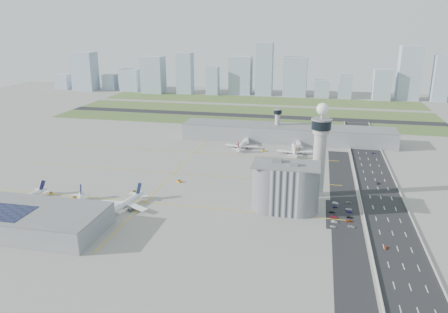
% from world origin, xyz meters
% --- Properties ---
extents(ground, '(1000.00, 1000.00, 0.00)m').
position_xyz_m(ground, '(0.00, 0.00, 0.00)').
color(ground, gray).
extents(grass_strip_0, '(480.00, 50.00, 0.08)m').
position_xyz_m(grass_strip_0, '(-20.00, 225.00, 0.04)').
color(grass_strip_0, '#3F5428').
rests_on(grass_strip_0, ground).
extents(grass_strip_1, '(480.00, 60.00, 0.08)m').
position_xyz_m(grass_strip_1, '(-20.00, 300.00, 0.04)').
color(grass_strip_1, '#576F34').
rests_on(grass_strip_1, ground).
extents(grass_strip_2, '(480.00, 70.00, 0.08)m').
position_xyz_m(grass_strip_2, '(-20.00, 380.00, 0.04)').
color(grass_strip_2, '#526B33').
rests_on(grass_strip_2, ground).
extents(runway, '(480.00, 22.00, 0.10)m').
position_xyz_m(runway, '(-20.00, 262.00, 0.06)').
color(runway, black).
rests_on(runway, ground).
extents(highway, '(28.00, 500.00, 0.10)m').
position_xyz_m(highway, '(115.00, 0.00, 0.05)').
color(highway, black).
rests_on(highway, ground).
extents(barrier_left, '(0.60, 500.00, 1.20)m').
position_xyz_m(barrier_left, '(101.00, 0.00, 0.60)').
color(barrier_left, '#9E9E99').
rests_on(barrier_left, ground).
extents(barrier_right, '(0.60, 500.00, 1.20)m').
position_xyz_m(barrier_right, '(129.00, 0.00, 0.60)').
color(barrier_right, '#9E9E99').
rests_on(barrier_right, ground).
extents(landside_road, '(18.00, 260.00, 0.08)m').
position_xyz_m(landside_road, '(90.00, -10.00, 0.04)').
color(landside_road, black).
rests_on(landside_road, ground).
extents(parking_lot, '(20.00, 44.00, 0.10)m').
position_xyz_m(parking_lot, '(88.00, -22.00, 0.05)').
color(parking_lot, black).
rests_on(parking_lot, ground).
extents(taxiway_line_h_0, '(260.00, 0.60, 0.01)m').
position_xyz_m(taxiway_line_h_0, '(-40.00, -30.00, 0.01)').
color(taxiway_line_h_0, yellow).
rests_on(taxiway_line_h_0, ground).
extents(taxiway_line_h_1, '(260.00, 0.60, 0.01)m').
position_xyz_m(taxiway_line_h_1, '(-40.00, 30.00, 0.01)').
color(taxiway_line_h_1, yellow).
rests_on(taxiway_line_h_1, ground).
extents(taxiway_line_h_2, '(260.00, 0.60, 0.01)m').
position_xyz_m(taxiway_line_h_2, '(-40.00, 90.00, 0.01)').
color(taxiway_line_h_2, yellow).
rests_on(taxiway_line_h_2, ground).
extents(taxiway_line_v, '(0.60, 260.00, 0.01)m').
position_xyz_m(taxiway_line_v, '(-40.00, 30.00, 0.01)').
color(taxiway_line_v, yellow).
rests_on(taxiway_line_v, ground).
extents(control_tower, '(14.00, 14.00, 64.50)m').
position_xyz_m(control_tower, '(72.00, 8.00, 35.04)').
color(control_tower, '#ADAAA5').
rests_on(control_tower, ground).
extents(secondary_tower, '(8.60, 8.60, 31.90)m').
position_xyz_m(secondary_tower, '(30.00, 150.00, 18.80)').
color(secondary_tower, '#ADAAA5').
rests_on(secondary_tower, ground).
extents(admin_building, '(42.00, 24.00, 33.50)m').
position_xyz_m(admin_building, '(51.99, -22.00, 15.30)').
color(admin_building, '#B2B2B7').
rests_on(admin_building, ground).
extents(terminal_pier, '(210.00, 32.00, 15.80)m').
position_xyz_m(terminal_pier, '(40.00, 148.00, 7.90)').
color(terminal_pier, gray).
rests_on(terminal_pier, ground).
extents(near_terminal, '(84.00, 42.00, 13.00)m').
position_xyz_m(near_terminal, '(-88.07, -82.02, 6.43)').
color(near_terminal, gray).
rests_on(near_terminal, ground).
extents(airplane_near_a, '(39.74, 43.54, 10.23)m').
position_xyz_m(airplane_near_a, '(-118.87, -47.35, 5.12)').
color(airplane_near_a, white).
rests_on(airplane_near_a, ground).
extents(airplane_near_b, '(42.51, 45.70, 10.33)m').
position_xyz_m(airplane_near_b, '(-78.09, -49.07, 5.17)').
color(airplane_near_b, white).
rests_on(airplane_near_b, ground).
extents(airplane_near_c, '(42.35, 47.32, 11.63)m').
position_xyz_m(airplane_near_c, '(-48.88, -43.72, 5.81)').
color(airplane_near_c, white).
rests_on(airplane_near_c, ground).
extents(airplane_far_a, '(32.54, 38.04, 10.48)m').
position_xyz_m(airplane_far_a, '(0.30, 113.00, 5.24)').
color(airplane_far_a, white).
rests_on(airplane_far_a, ground).
extents(airplane_far_b, '(35.89, 41.01, 10.64)m').
position_xyz_m(airplane_far_b, '(50.46, 104.88, 5.32)').
color(airplane_far_b, white).
rests_on(airplane_far_b, ground).
extents(jet_bridge_near_0, '(5.39, 14.31, 5.70)m').
position_xyz_m(jet_bridge_near_0, '(-113.00, -61.00, 2.85)').
color(jet_bridge_near_0, silver).
rests_on(jet_bridge_near_0, ground).
extents(jet_bridge_near_1, '(5.39, 14.31, 5.70)m').
position_xyz_m(jet_bridge_near_1, '(-83.00, -61.00, 2.85)').
color(jet_bridge_near_1, silver).
rests_on(jet_bridge_near_1, ground).
extents(jet_bridge_near_2, '(5.39, 14.31, 5.70)m').
position_xyz_m(jet_bridge_near_2, '(-53.00, -61.00, 2.85)').
color(jet_bridge_near_2, silver).
rests_on(jet_bridge_near_2, ground).
extents(jet_bridge_far_0, '(5.39, 14.31, 5.70)m').
position_xyz_m(jet_bridge_far_0, '(2.00, 132.00, 2.85)').
color(jet_bridge_far_0, silver).
rests_on(jet_bridge_far_0, ground).
extents(jet_bridge_far_1, '(5.39, 14.31, 5.70)m').
position_xyz_m(jet_bridge_far_1, '(52.00, 132.00, 2.85)').
color(jet_bridge_far_1, silver).
rests_on(jet_bridge_far_1, ground).
extents(tug_0, '(3.58, 3.32, 1.72)m').
position_xyz_m(tug_0, '(-109.26, -30.55, 0.86)').
color(tug_0, yellow).
rests_on(tug_0, ground).
extents(tug_1, '(3.77, 4.35, 2.12)m').
position_xyz_m(tug_1, '(-89.53, -34.63, 1.06)').
color(tug_1, orange).
rests_on(tug_1, ground).
extents(tug_2, '(3.10, 4.02, 2.11)m').
position_xyz_m(tug_2, '(-53.12, -16.74, 1.06)').
color(tug_2, '#D9B000').
rests_on(tug_2, ground).
extents(tug_3, '(3.94, 3.71, 1.89)m').
position_xyz_m(tug_3, '(-29.41, 11.37, 0.94)').
color(tug_3, orange).
rests_on(tug_3, ground).
extents(tug_4, '(2.23, 3.21, 1.85)m').
position_xyz_m(tug_4, '(22.36, 106.29, 0.93)').
color(tug_4, '#EEBF04').
rests_on(tug_4, ground).
extents(tug_5, '(2.59, 3.66, 2.07)m').
position_xyz_m(tug_5, '(51.30, 115.93, 1.03)').
color(tug_5, '#FC9E0E').
rests_on(tug_5, ground).
extents(car_lot_0, '(3.50, 1.41, 1.19)m').
position_xyz_m(car_lot_0, '(81.95, -41.53, 0.60)').
color(car_lot_0, silver).
rests_on(car_lot_0, ground).
extents(car_lot_1, '(3.86, 1.38, 1.27)m').
position_xyz_m(car_lot_1, '(82.87, -34.79, 0.63)').
color(car_lot_1, '#B1B1B1').
rests_on(car_lot_1, ground).
extents(car_lot_2, '(4.39, 2.05, 1.22)m').
position_xyz_m(car_lot_2, '(82.77, -28.09, 0.61)').
color(car_lot_2, '#AC1A31').
rests_on(car_lot_2, ground).
extents(car_lot_3, '(4.22, 2.15, 1.17)m').
position_xyz_m(car_lot_3, '(81.88, -20.62, 0.59)').
color(car_lot_3, black).
rests_on(car_lot_3, ground).
extents(car_lot_4, '(3.46, 1.82, 1.12)m').
position_xyz_m(car_lot_4, '(83.97, -11.96, 0.56)').
color(car_lot_4, '#181951').
rests_on(car_lot_4, ground).
extents(car_lot_5, '(3.83, 1.53, 1.24)m').
position_xyz_m(car_lot_5, '(84.15, -5.64, 0.62)').
color(car_lot_5, white).
rests_on(car_lot_5, ground).
extents(car_lot_6, '(4.49, 2.54, 1.18)m').
position_xyz_m(car_lot_6, '(92.64, -39.15, 0.59)').
color(car_lot_6, '#A9ADB0').
rests_on(car_lot_6, ground).
extents(car_lot_7, '(4.15, 2.03, 1.16)m').
position_xyz_m(car_lot_7, '(91.84, -31.61, 0.58)').
color(car_lot_7, '#9F310E').
rests_on(car_lot_7, ground).
extents(car_lot_8, '(3.89, 1.78, 1.29)m').
position_xyz_m(car_lot_8, '(92.21, -26.29, 0.65)').
color(car_lot_8, black).
rests_on(car_lot_8, ground).
extents(car_lot_9, '(3.92, 1.39, 1.29)m').
position_xyz_m(car_lot_9, '(92.58, -17.81, 0.64)').
color(car_lot_9, '#1A144B').
rests_on(car_lot_9, ground).
extents(car_lot_10, '(4.17, 2.09, 1.13)m').
position_xyz_m(car_lot_10, '(92.33, -13.93, 0.57)').
color(car_lot_10, silver).
rests_on(car_lot_10, ground).
extents(car_lot_11, '(4.23, 2.23, 1.17)m').
position_xyz_m(car_lot_11, '(93.04, -2.73, 0.58)').
color(car_lot_11, gray).
rests_on(car_lot_11, ground).
extents(car_hw_0, '(1.99, 3.73, 1.21)m').
position_xyz_m(car_hw_0, '(108.74, -61.16, 0.60)').
color(car_hw_0, '#A93C1F').
rests_on(car_hw_0, ground).
extents(car_hw_1, '(1.29, 3.65, 1.20)m').
position_xyz_m(car_hw_1, '(116.05, 39.36, 0.60)').
color(car_hw_1, black).
rests_on(car_hw_1, ground).
extents(car_hw_2, '(2.27, 4.31, 1.16)m').
position_xyz_m(car_hw_2, '(121.00, 119.44, 0.58)').
color(car_hw_2, navy).
rests_on(car_hw_2, ground).
extents(car_hw_4, '(1.76, 3.82, 1.27)m').
position_xyz_m(car_hw_4, '(108.01, 181.04, 0.63)').
color(car_hw_4, gray).
rests_on(car_hw_4, ground).
extents(skyline_bldg_0, '(24.05, 19.24, 26.50)m').
position_xyz_m(skyline_bldg_0, '(-377.77, 421.70, 13.25)').
color(skyline_bldg_0, '#9EADC1').
rests_on(skyline_bldg_0, ground).
extents(skyline_bldg_1, '(37.63, 30.10, 65.60)m').
position_xyz_m(skyline_bldg_1, '(-331.22, 417.61, 32.80)').
color(skyline_bldg_1, '#9EADC1').
rests_on(skyline_bldg_1, ground).
extents(skyline_bldg_2, '(22.81, 18.25, 26.79)m').
position_xyz_m(skyline_bldg_2, '(-291.25, 430.16, 13.39)').
color(skyline_bldg_2, '#9EADC1').
rests_on(skyline_bldg_2, ground).
extents(skyline_bldg_3, '(32.30, 25.84, 36.93)m').
position_xyz_m(skyline_bldg_3, '(-252.58, 431.35, 18.47)').
color(skyline_bldg_3, '#9EADC1').
rests_on(skyline_bldg_3, ground).
extents(skyline_bldg_4, '(35.81, 28.65, 60.36)m').
position_xyz_m(skyline_bldg_4, '(-204.47, 415.19, 30.18)').
color(skyline_bldg_4, '#9EADC1').
rests_on(skyline_bldg_4, ground).
extents(skyline_bldg_5, '(25.49, 20.39, 66.89)m').
position_xyz_m(skyline_bldg_5, '(-150.11, 419.66, 33.44)').
color(skyline_bldg_5, '#9EADC1').
rests_on(skyline_bldg_5, ground).
extents(skyline_bldg_6, '(20.04, 16.03, 45.20)m').
position_xyz_m(skyline_bldg_6, '(-102.68, 417.90, 22.60)').
color(skyline_bldg_6, '#9EADC1').
rests_on(skyline_bldg_6, ground).
extents(skyline_bldg_7, '(35.76, 28.61, 61.22)m').
position_xyz_m(skyline_bldg_7, '(-59.44, 436.89, 30.61)').
color(skyline_bldg_7, '#9EADC1').
rests_on(skyline_bldg_7, ground).
extents(skyline_bldg_8, '(26.33, 21.06, 83.39)m').
position_xyz_m(skyline_bldg_8, '(-19.42, 431.56, 41.69)').
color(skyline_bldg_8, '#9EADC1').
rests_on(skyline_bldg_8, ground).
extents(skyline_bldg_9, '(36.96, 29.57, 62.11)m').
position_xyz_m(skyline_bldg_9, '(30.27, 432.32, 31.06)').
color(skyline_bldg_9, '#9EADC1').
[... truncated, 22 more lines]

